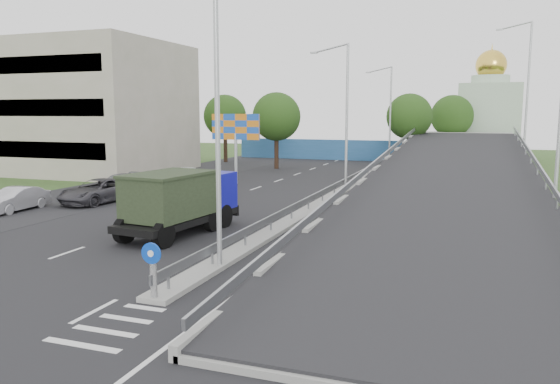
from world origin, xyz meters
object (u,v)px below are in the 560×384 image
at_px(lamp_post_mid, 344,110).
at_px(parked_car_c, 99,191).
at_px(billboard, 236,131).
at_px(lamp_post_near, 212,107).
at_px(dump_truck, 180,199).
at_px(church, 488,115).
at_px(lamp_post_far, 389,110).
at_px(parked_car_e, 183,176).
at_px(sign_bollard, 153,270).
at_px(parked_car_d, 119,184).
at_px(parked_car_b, 16,199).

relative_size(lamp_post_mid, parked_car_c, 1.88).
relative_size(lamp_post_mid, billboard, 1.83).
relative_size(lamp_post_near, dump_truck, 1.45).
bearing_deg(lamp_post_near, billboard, 112.49).
distance_m(lamp_post_near, church, 54.90).
bearing_deg(lamp_post_far, dump_truck, -96.66).
relative_size(dump_truck, parked_car_e, 1.63).
distance_m(sign_bollard, lamp_post_far, 44.08).
bearing_deg(parked_car_e, lamp_post_near, -53.45).
xyz_separation_m(lamp_post_far, church, (9.89, 14.00, -0.50)).
bearing_deg(parked_car_d, sign_bollard, -48.02).
distance_m(lamp_post_mid, parked_car_e, 13.78).
bearing_deg(parked_car_d, lamp_post_mid, 24.32).
bearing_deg(billboard, parked_car_b, -114.35).
height_order(parked_car_c, parked_car_e, parked_car_c).
relative_size(parked_car_c, parked_car_d, 1.15).
height_order(lamp_post_mid, parked_car_d, lamp_post_mid).
bearing_deg(dump_truck, parked_car_e, 126.19).
distance_m(lamp_post_far, church, 17.15).
distance_m(dump_truck, parked_car_b, 12.11).
distance_m(lamp_post_near, parked_car_d, 21.19).
xyz_separation_m(lamp_post_near, parked_car_b, (-16.03, 6.71, -5.12)).
relative_size(lamp_post_near, parked_car_c, 1.88).
relative_size(billboard, parked_car_e, 1.30).
relative_size(sign_bollard, church, 0.12).
height_order(church, parked_car_c, church).
height_order(sign_bollard, lamp_post_mid, lamp_post_mid).
bearing_deg(billboard, sign_bollard, -70.79).
bearing_deg(sign_bollard, dump_truck, 115.09).
relative_size(lamp_post_far, church, 0.73).
xyz_separation_m(lamp_post_mid, parked_car_e, (-12.80, 0.04, -5.09)).
distance_m(lamp_post_near, parked_car_e, 24.32).
bearing_deg(lamp_post_near, dump_truck, 131.02).
distance_m(lamp_post_far, billboard, 20.24).
distance_m(lamp_post_mid, church, 35.41).
xyz_separation_m(lamp_post_mid, billboard, (-9.11, 2.00, -1.62)).
relative_size(dump_truck, parked_car_d, 1.49).
bearing_deg(parked_car_d, parked_car_c, -68.86).
relative_size(billboard, parked_car_b, 1.32).
bearing_deg(church, lamp_post_near, -100.38).
bearing_deg(parked_car_b, sign_bollard, -35.61).
bearing_deg(lamp_post_far, parked_car_e, -122.68).
height_order(lamp_post_far, parked_car_d, lamp_post_far).
xyz_separation_m(lamp_post_far, parked_car_b, (-16.03, -33.29, -5.12)).
bearing_deg(sign_bollard, parked_car_d, 128.42).
bearing_deg(billboard, church, 59.30).
bearing_deg(parked_car_e, lamp_post_mid, 3.79).
height_order(lamp_post_mid, lamp_post_far, same).
height_order(parked_car_b, parked_car_e, parked_car_e).
height_order(lamp_post_far, parked_car_c, lamp_post_far).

